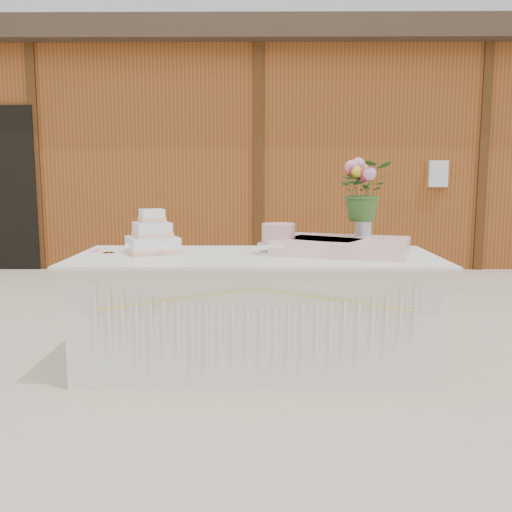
{
  "coord_description": "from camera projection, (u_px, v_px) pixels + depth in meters",
  "views": [
    {
      "loc": [
        0.04,
        -3.74,
        1.31
      ],
      "look_at": [
        0.0,
        0.3,
        0.72
      ],
      "focal_mm": 40.0,
      "sensor_mm": 36.0,
      "label": 1
    }
  ],
  "objects": [
    {
      "name": "barn",
      "position": [
        258.0,
        151.0,
        9.58
      ],
      "size": [
        12.6,
        4.6,
        3.3
      ],
      "color": "brown",
      "rests_on": "ground"
    },
    {
      "name": "cake_table",
      "position": [
        256.0,
        311.0,
        3.83
      ],
      "size": [
        2.4,
        1.0,
        0.77
      ],
      "color": "silver",
      "rests_on": "ground"
    },
    {
      "name": "bouquet",
      "position": [
        364.0,
        184.0,
        3.84
      ],
      "size": [
        0.39,
        0.34,
        0.41
      ],
      "primitive_type": "imported",
      "rotation": [
        0.0,
        0.0,
        0.08
      ],
      "color": "#355C24",
      "rests_on": "flower_vase"
    },
    {
      "name": "pink_cake_stand",
      "position": [
        278.0,
        237.0,
        3.81
      ],
      "size": [
        0.28,
        0.28,
        0.21
      ],
      "color": "white",
      "rests_on": "cake_table"
    },
    {
      "name": "loose_flowers",
      "position": [
        103.0,
        253.0,
        3.83
      ],
      "size": [
        0.21,
        0.41,
        0.02
      ],
      "primitive_type": null,
      "rotation": [
        0.0,
        0.0,
        0.15
      ],
      "color": "#FB99BC",
      "rests_on": "cake_table"
    },
    {
      "name": "wedding_cake",
      "position": [
        152.0,
        238.0,
        3.88
      ],
      "size": [
        0.43,
        0.43,
        0.3
      ],
      "rotation": [
        0.0,
        0.0,
        0.41
      ],
      "color": "white",
      "rests_on": "cake_table"
    },
    {
      "name": "ground",
      "position": [
        256.0,
        366.0,
        3.89
      ],
      "size": [
        80.0,
        80.0,
        0.0
      ],
      "primitive_type": "plane",
      "color": "beige",
      "rests_on": "ground"
    },
    {
      "name": "satin_runner",
      "position": [
        341.0,
        246.0,
        3.82
      ],
      "size": [
        0.98,
        0.75,
        0.11
      ],
      "primitive_type": "cube",
      "rotation": [
        0.0,
        0.0,
        -0.31
      ],
      "color": "beige",
      "rests_on": "cake_table"
    },
    {
      "name": "flower_vase",
      "position": [
        363.0,
        225.0,
        3.88
      ],
      "size": [
        0.11,
        0.11,
        0.16
      ],
      "primitive_type": "cylinder",
      "color": "silver",
      "rests_on": "satin_runner"
    }
  ]
}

